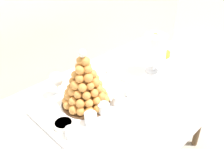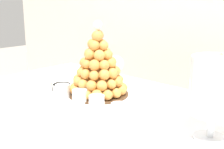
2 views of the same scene
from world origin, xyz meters
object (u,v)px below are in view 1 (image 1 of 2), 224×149
Objects in this scene: dessert_cup_mid_right at (118,100)px; dessert_cup_mid_left at (91,119)px; dessert_cup_centre at (104,109)px; wine_glass at (56,80)px; serving_tray at (93,105)px; dessert_cup_right at (130,92)px; fruit_tart_plate at (162,55)px; croquembouche at (85,84)px; creme_brulee_ramekin at (63,124)px; macaron_goblet at (155,49)px; dessert_cup_left at (71,132)px.

dessert_cup_mid_left is at bearing -177.53° from dessert_cup_mid_right.
wine_glass is (-0.07, 0.30, 0.07)m from dessert_cup_centre.
wine_glass is (-0.08, 0.21, 0.10)m from serving_tray.
dessert_cup_right reaches higher than fruit_tart_plate.
croquembouche reaches higher than wine_glass.
dessert_cup_centre reaches higher than creme_brulee_ramekin.
croquembouche is at bearing 133.31° from dessert_cup_mid_right.
macaron_goblet is 0.28m from fruit_tart_plate.
creme_brulee_ramekin is at bearing 80.29° from dessert_cup_left.
dessert_cup_left is 0.12m from dessert_cup_mid_left.
croquembouche reaches higher than creme_brulee_ramekin.
macaron_goblet is at bearing -160.06° from fruit_tart_plate.
fruit_tart_plate is (0.95, 0.09, -0.01)m from creme_brulee_ramekin.
dessert_cup_mid_left is (0.12, 0.00, 0.01)m from dessert_cup_left.
dessert_cup_mid_left reaches higher than dessert_cup_mid_right.
dessert_cup_left is (-0.22, -0.10, 0.02)m from serving_tray.
serving_tray is 11.15× the size of dessert_cup_left.
wine_glass reaches higher than fruit_tart_plate.
creme_brulee_ramekin is 0.74m from macaron_goblet.
dessert_cup_left is (-0.20, -0.13, -0.10)m from croquembouche.
dessert_cup_left is at bearing -179.96° from dessert_cup_mid_left.
wine_glass is at bearing 133.91° from dessert_cup_right.
macaron_goblet reaches higher than dessert_cup_mid_left.
croquembouche is 1.58× the size of fruit_tart_plate.
dessert_cup_mid_right is 0.66m from fruit_tart_plate.
serving_tray is 9.24× the size of dessert_cup_centre.
dessert_cup_left is 0.08m from creme_brulee_ramekin.
wine_glass is at bearing 60.76° from creme_brulee_ramekin.
macaron_goblet is (0.62, 0.09, 0.13)m from dessert_cup_mid_left.
creme_brulee_ramekin is at bearing 162.40° from dessert_cup_centre.
creme_brulee_ramekin is at bearing -179.25° from macaron_goblet.
dessert_cup_mid_right is at bearing -169.48° from macaron_goblet.
dessert_cup_centre is at bearing -17.60° from creme_brulee_ramekin.
dessert_cup_mid_left is 0.23× the size of macaron_goblet.
dessert_cup_right is 0.61× the size of creme_brulee_ramekin.
serving_tray is at bearing 24.89° from dessert_cup_left.
croquembouche is 0.26m from dessert_cup_left.
croquembouche is at bearing -71.72° from wine_glass.
dessert_cup_centre is (0.10, 0.01, -0.00)m from dessert_cup_mid_left.
croquembouche reaches higher than dessert_cup_centre.
dessert_cup_centre is 0.21m from creme_brulee_ramekin.
dessert_cup_mid_right is 0.40× the size of wine_glass.
dessert_cup_centre reaches higher than serving_tray.
dessert_cup_left is 0.97m from fruit_tart_plate.
wine_glass reaches higher than creme_brulee_ramekin.
wine_glass is (0.02, 0.31, 0.07)m from dessert_cup_mid_left.
creme_brulee_ramekin is 0.34× the size of macaron_goblet.
dessert_cup_mid_left is at bearing -172.05° from macaron_goblet.
dessert_cup_centre is 0.54m from macaron_goblet.
macaron_goblet is (0.74, 0.09, 0.14)m from dessert_cup_left.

